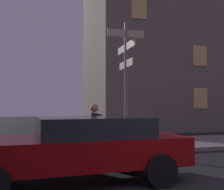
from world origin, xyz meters
TOP-DOWN VIEW (x-y plane):
  - sidewalk_kerb at (0.00, 6.90)m, footprint 40.00×3.40m
  - signpost at (0.43, 5.63)m, footprint 1.29×1.77m
  - car_far_oncoming at (-1.62, 2.52)m, footprint 4.70×2.14m
  - cyclist at (-0.94, 3.96)m, footprint 1.82×0.32m
  - building_right_block at (6.81, 14.85)m, footprint 11.40×7.41m

SIDE VIEW (x-z plane):
  - sidewalk_kerb at x=0.00m, z-range 0.00..0.14m
  - car_far_oncoming at x=-1.62m, z-range 0.07..1.38m
  - cyclist at x=-0.94m, z-range -0.06..1.55m
  - signpost at x=0.43m, z-range 0.57..4.77m
  - building_right_block at x=6.81m, z-range 0.00..15.49m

